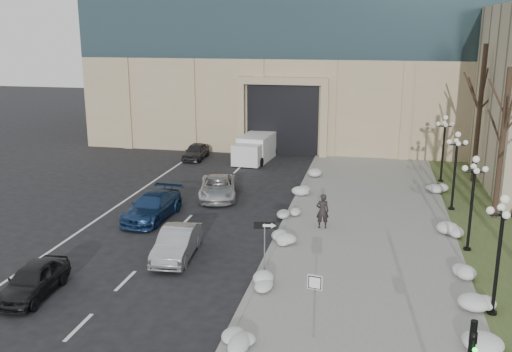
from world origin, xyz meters
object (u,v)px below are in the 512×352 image
Objects in this scene: pedestrian at (322,211)px; lamppost_c at (456,160)px; car_c at (152,207)px; lamppost_d at (444,139)px; lamppost_a at (500,239)px; car_e at (196,151)px; box_truck at (257,148)px; lamppost_b at (473,191)px; one_way_sign at (268,232)px; keep_sign at (315,293)px; car_d at (218,187)px; car_b at (177,243)px; car_a at (33,280)px.

lamppost_c is (7.18, 4.89, 2.00)m from pedestrian.
lamppost_d is (16.75, 11.55, 2.34)m from car_c.
pedestrian is at bearing 131.51° from lamppost_a.
car_c is at bearing -145.42° from lamppost_d.
lamppost_c is at bearing -28.79° from car_e.
box_truck is at bearing -79.19° from pedestrian.
lamppost_b is 1.00× the size of lamppost_c.
lamppost_c reaches higher than car_c.
car_c is 1.32× the size of car_e.
one_way_sign is (7.88, -6.41, 1.39)m from car_c.
pedestrian reaches higher than car_c.
pedestrian is 0.78× the size of keep_sign.
car_e is 0.80× the size of lamppost_b.
lamppost_c is at bearing 90.00° from lamppost_b.
one_way_sign is 10.21m from lamppost_b.
car_e is at bearing -164.41° from box_truck.
lamppost_b is (19.03, -16.51, 2.42)m from car_e.
car_e is 19.50m from lamppost_d.
keep_sign reaches higher than car_d.
box_truck is 22.50m from lamppost_b.
car_b is at bearing -54.03° from car_c.
car_c is 10.25m from one_way_sign.
box_truck is at bearing 9.32° from car_e.
lamppost_a is (16.75, -7.95, 2.34)m from car_c.
lamppost_b is at bearing -90.00° from lamppost_c.
lamppost_a is at bearing -90.00° from lamppost_d.
car_a is 26.21m from box_truck.
keep_sign reaches higher than car_c.
pedestrian is (7.08, -4.63, 0.39)m from car_d.
lamppost_d is at bearing -135.05° from pedestrian.
car_c is 2.66× the size of pedestrian.
lamppost_c is (13.49, 10.10, 2.36)m from car_b.
pedestrian is 0.40× the size of lamppost_d.
car_d is 1.03× the size of lamppost_c.
pedestrian is 0.40× the size of lamppost_c.
car_b is 1.69× the size of one_way_sign.
one_way_sign reaches higher than car_b.
car_c is (-3.26, 5.06, 0.02)m from car_b.
car_c is 1.96× the size of one_way_sign.
keep_sign is (11.45, -1.07, 1.12)m from car_a.
keep_sign is at bearing -8.49° from car_a.
car_e is 1.49× the size of one_way_sign.
car_e is 1.57× the size of keep_sign.
box_truck is (0.16, 11.18, 0.31)m from car_d.
car_b is 1.13× the size of car_e.
lamppost_a reaches higher than keep_sign.
lamppost_a is at bearing 118.68° from pedestrian.
pedestrian is (10.65, 10.13, 0.40)m from car_a.
box_truck is 2.72× the size of keep_sign.
car_d is 15.96m from lamppost_d.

